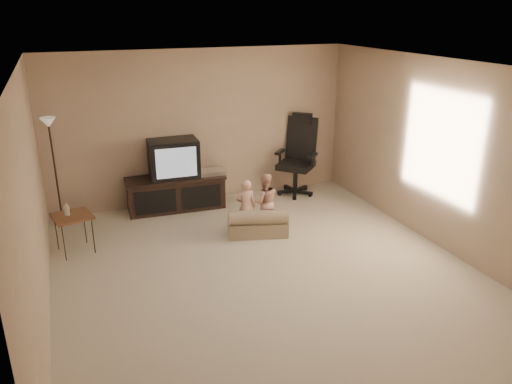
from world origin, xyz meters
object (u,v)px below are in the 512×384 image
toddler_right (264,202)px  toddler_left (246,207)px  floor_lamp (52,148)px  child_sofa (258,224)px  tv_stand (175,180)px  office_chair (297,166)px  side_table (72,216)px

toddler_right → toddler_left: bearing=13.5°
floor_lamp → child_sofa: 3.18m
tv_stand → office_chair: size_ratio=1.17×
toddler_left → tv_stand: bearing=-48.4°
tv_stand → child_sofa: 1.70m
side_table → toddler_left: bearing=-6.9°
tv_stand → floor_lamp: bearing=-178.7°
office_chair → floor_lamp: size_ratio=0.86×
child_sofa → toddler_right: size_ratio=1.10×
child_sofa → toddler_left: size_ratio=1.16×
office_chair → child_sofa: size_ratio=1.48×
tv_stand → toddler_right: size_ratio=1.89×
office_chair → toddler_left: 1.88m
child_sofa → toddler_left: (-0.13, 0.13, 0.24)m
side_table → toddler_right: size_ratio=0.83×
toddler_left → toddler_right: size_ratio=0.95×
toddler_left → toddler_right: 0.30m
floor_lamp → toddler_left: (2.48, -1.37, -0.78)m
tv_stand → toddler_right: 1.64m
side_table → toddler_right: bearing=-5.7°
child_sofa → floor_lamp: bearing=166.4°
child_sofa → toddler_right: toddler_right is taller
side_table → floor_lamp: bearing=97.6°
floor_lamp → toddler_right: floor_lamp is taller
child_sofa → toddler_left: 0.30m
toddler_left → floor_lamp: bearing=-16.2°
tv_stand → toddler_left: (0.72, -1.31, -0.07)m
office_chair → toddler_right: (-1.12, -1.21, -0.07)m
office_chair → child_sofa: (-1.29, -1.36, -0.33)m
tv_stand → office_chair: bearing=1.0°
toddler_left → toddler_right: bearing=-163.0°
tv_stand → floor_lamp: floor_lamp is taller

